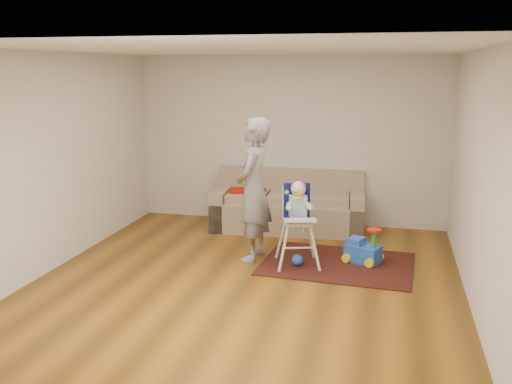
% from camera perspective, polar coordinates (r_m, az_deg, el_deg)
% --- Properties ---
extents(ground, '(5.50, 5.50, 0.00)m').
position_cam_1_polar(ground, '(6.94, -0.78, -8.79)').
color(ground, '#54360E').
rests_on(ground, ground).
extents(room_envelope, '(5.04, 5.52, 2.72)m').
position_cam_1_polar(room_envelope, '(7.01, 0.24, 7.22)').
color(room_envelope, beige).
rests_on(room_envelope, ground).
extents(sofa, '(2.40, 1.12, 0.90)m').
position_cam_1_polar(sofa, '(8.95, 3.22, -0.91)').
color(sofa, tan).
rests_on(sofa, ground).
extents(side_table, '(0.49, 0.49, 0.49)m').
position_cam_1_polar(side_table, '(9.18, -1.46, -1.89)').
color(side_table, black).
rests_on(side_table, ground).
extents(area_rug, '(1.99, 1.54, 0.02)m').
position_cam_1_polar(area_rug, '(7.54, 8.15, -7.11)').
color(area_rug, black).
rests_on(area_rug, ground).
extents(ride_on_toy, '(0.52, 0.45, 0.47)m').
position_cam_1_polar(ride_on_toy, '(7.57, 10.68, -5.17)').
color(ride_on_toy, blue).
rests_on(ride_on_toy, area_rug).
extents(toy_ball, '(0.15, 0.15, 0.15)m').
position_cam_1_polar(toy_ball, '(7.37, 4.17, -6.79)').
color(toy_ball, blue).
rests_on(toy_ball, area_rug).
extents(high_chair, '(0.64, 0.64, 1.12)m').
position_cam_1_polar(high_chair, '(7.29, 4.20, -3.32)').
color(high_chair, silver).
rests_on(high_chair, ground).
extents(adult, '(0.48, 0.71, 1.88)m').
position_cam_1_polar(adult, '(7.44, -0.25, 0.24)').
color(adult, gray).
rests_on(adult, ground).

